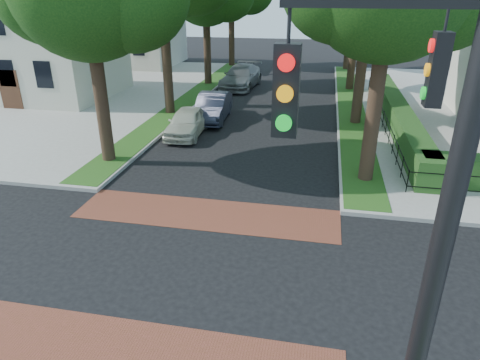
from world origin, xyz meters
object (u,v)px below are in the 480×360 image
at_px(parked_car_rear, 241,77).
at_px(parked_car_front, 187,122).
at_px(traffic_signal, 425,207).
at_px(parked_car_middle, 213,107).

bearing_deg(parked_car_rear, parked_car_front, -88.49).
distance_m(traffic_signal, parked_car_front, 18.24).
bearing_deg(parked_car_rear, traffic_signal, -70.79).
xyz_separation_m(parked_car_front, parked_car_middle, (0.61, 3.00, 0.06)).
distance_m(traffic_signal, parked_car_rear, 29.28).
xyz_separation_m(traffic_signal, parked_car_rear, (-7.63, 28.00, -3.86)).
relative_size(traffic_signal, parked_car_rear, 1.38).
height_order(traffic_signal, parked_car_rear, traffic_signal).
bearing_deg(parked_car_rear, parked_car_middle, -85.50).
distance_m(parked_car_front, parked_car_rear, 12.20).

